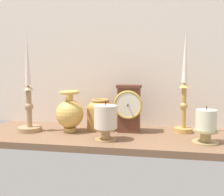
{
  "coord_description": "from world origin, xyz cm",
  "views": [
    {
      "loc": [
        22.12,
        -99.63,
        25.03
      ],
      "look_at": [
        3.66,
        0.0,
        14.0
      ],
      "focal_mm": 42.97,
      "sensor_mm": 36.0,
      "label": 1
    }
  ],
  "objects": [
    {
      "name": "candlestick_tall_center",
      "position": [
        -29.86,
        -1.46,
        12.62
      ],
      "size": [
        9.57,
        9.57,
        40.39
      ],
      "color": "#A17F59",
      "rests_on": "ground_plane"
    },
    {
      "name": "mantel_clock",
      "position": [
        9.58,
        4.98,
        9.77
      ],
      "size": [
        11.15,
        9.39,
        18.8
      ],
      "color": "brown",
      "rests_on": "ground_plane"
    },
    {
      "name": "back_wall",
      "position": [
        0.0,
        18.5,
        32.5
      ],
      "size": [
        120.0,
        2.0,
        65.0
      ],
      "primitive_type": "cube",
      "color": "silver",
      "rests_on": "ground_plane"
    },
    {
      "name": "brass_vase_bulbous",
      "position": [
        -13.7,
        0.99,
        7.58
      ],
      "size": [
        11.05,
        11.05,
        16.48
      ],
      "color": "#D4AB53",
      "rests_on": "ground_plane"
    },
    {
      "name": "pillar_candle_near_clock",
      "position": [
        3.02,
        -8.87,
        7.11
      ],
      "size": [
        8.17,
        8.17,
        13.52
      ],
      "color": "tan",
      "rests_on": "ground_plane"
    },
    {
      "name": "pillar_candle_front",
      "position": [
        37.18,
        -6.19,
        5.94
      ],
      "size": [
        9.0,
        9.0,
        12.53
      ],
      "color": "tan",
      "rests_on": "ground_plane"
    },
    {
      "name": "brass_vase_jar",
      "position": [
        -2.59,
        7.38,
        6.48
      ],
      "size": [
        11.27,
        11.27,
        12.63
      ],
      "color": "#BA8540",
      "rests_on": "ground_plane"
    },
    {
      "name": "candlestick_tall_left",
      "position": [
        30.86,
        7.91,
        15.07
      ],
      "size": [
        7.15,
        7.15,
        39.86
      ],
      "color": "tan",
      "rests_on": "ground_plane"
    },
    {
      "name": "ground_plane",
      "position": [
        0.0,
        0.0,
        -1.2
      ],
      "size": [
        100.0,
        36.0,
        2.4
      ],
      "primitive_type": "cube",
      "color": "brown"
    }
  ]
}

